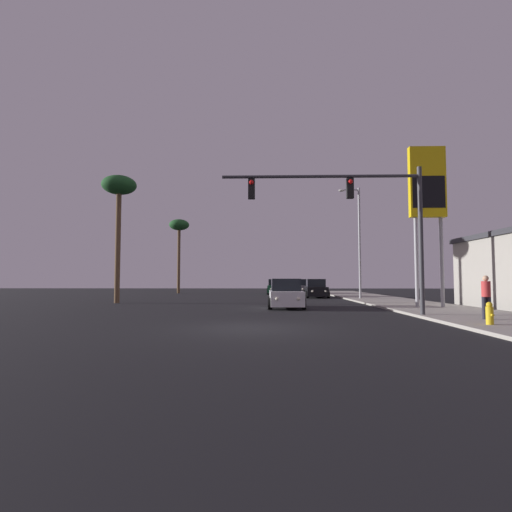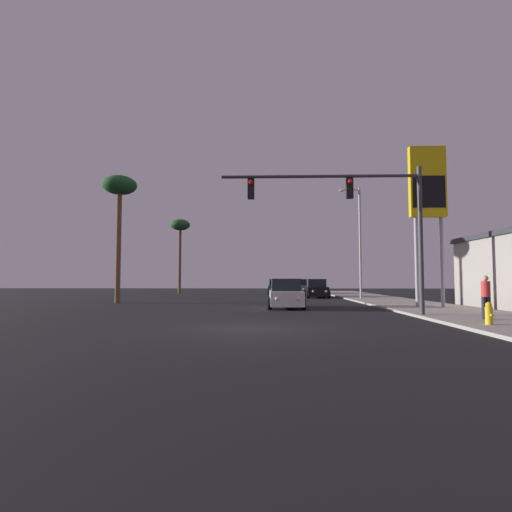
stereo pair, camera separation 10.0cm
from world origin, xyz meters
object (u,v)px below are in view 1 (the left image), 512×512
Objects in this scene: gas_station_sign at (427,191)px; car_white at (286,295)px; palm_tree_near at (119,192)px; car_black at (316,289)px; fire_hydrant at (490,314)px; car_grey at (306,287)px; pedestrian_on_sidewalk at (486,295)px; palm_tree_far at (179,229)px; traffic_light_mast at (360,208)px; car_green at (276,287)px; street_lamp at (358,237)px.

car_white is at bearing 175.25° from gas_station_sign.
car_black is at bearing 30.71° from palm_tree_near.
car_white and car_black have the same top height.
fire_hydrant is at bearing 123.71° from car_white.
car_grey is 21.33m from car_white.
pedestrian_on_sidewalk is 37.79m from palm_tree_far.
traffic_light_mast is at bearing -135.44° from gas_station_sign.
car_white is 0.49× the size of traffic_light_mast.
gas_station_sign is at bearing -52.06° from palm_tree_far.
gas_station_sign is at bearing 109.87° from car_black.
palm_tree_far is at bearing 118.06° from fire_hydrant.
car_white is 9.90m from gas_station_sign.
car_green is at bearing 101.66° from fire_hydrant.
traffic_light_mast reaches higher than car_green.
car_white is 21.88m from car_green.
traffic_light_mast is 6.04m from pedestrian_on_sidewalk.
palm_tree_near is at bearing 32.42° from car_black.
street_lamp is 5.39× the size of pedestrian_on_sidewalk.
car_grey is 0.49× the size of palm_tree_far.
palm_tree_near is at bearing 47.15° from car_grey.
car_white and car_green have the same top height.
street_lamp is 17.43m from pedestrian_on_sidewalk.
fire_hydrant is 23.79m from palm_tree_near.
palm_tree_far is (-15.01, 11.16, 6.96)m from car_black.
car_grey is 3.40m from car_green.
gas_station_sign is 31.89m from palm_tree_far.
car_green is 0.48× the size of gas_station_sign.
car_black and car_green have the same top height.
palm_tree_far reaches higher than fire_hydrant.
car_green is (-3.42, 8.57, 0.00)m from car_black.
gas_station_sign is (7.96, -0.66, 5.86)m from car_white.
car_white is at bearing 77.49° from car_black.
street_lamp is 19.33m from fire_hydrant.
pedestrian_on_sidewalk is at bearing 96.86° from car_grey.
car_black is at bearing 100.68° from pedestrian_on_sidewalk.
street_lamp is at bearing 15.39° from palm_tree_near.
fire_hydrant is (-1.56, -8.72, -6.13)m from gas_station_sign.
palm_tree_far is at bearing 120.62° from pedestrian_on_sidewalk.
street_lamp and gas_station_sign have the same top height.
car_black is 0.49× the size of traffic_light_mast.
car_grey is at bearing -12.86° from palm_tree_far.
car_grey and car_white have the same top height.
palm_tree_near reaches higher than palm_tree_far.
traffic_light_mast is 11.65× the size of fire_hydrant.
car_grey is 2.59× the size of pedestrian_on_sidewalk.
street_lamp reaches higher than car_black.
palm_tree_near is at bearing 58.43° from car_green.
pedestrian_on_sidewalk is (4.05, -28.61, 0.27)m from car_grey.
car_grey is at bearing 102.21° from gas_station_sign.
palm_tree_far is at bearing -65.19° from car_white.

